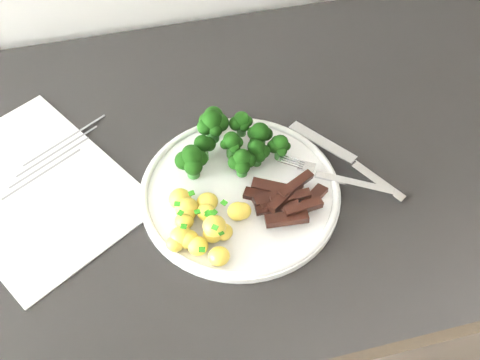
# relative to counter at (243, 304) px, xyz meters

# --- Properties ---
(counter) EXTENTS (2.40, 0.60, 0.90)m
(counter) POSITION_rel_counter_xyz_m (0.00, 0.00, 0.00)
(counter) COLOR black
(counter) RESTS_ON ground
(recipe_paper) EXTENTS (0.32, 0.35, 0.00)m
(recipe_paper) POSITION_rel_counter_xyz_m (-0.28, 0.01, 0.45)
(recipe_paper) COLOR silver
(recipe_paper) RESTS_ON counter
(plate) EXTENTS (0.25, 0.25, 0.01)m
(plate) POSITION_rel_counter_xyz_m (-0.02, -0.06, 0.46)
(plate) COLOR white
(plate) RESTS_ON counter
(broccoli) EXTENTS (0.15, 0.11, 0.06)m
(broccoli) POSITION_rel_counter_xyz_m (-0.02, -0.00, 0.49)
(broccoli) COLOR #2B6625
(broccoli) RESTS_ON plate
(potatoes) EXTENTS (0.11, 0.11, 0.04)m
(potatoes) POSITION_rel_counter_xyz_m (-0.08, -0.11, 0.47)
(potatoes) COLOR #DDCC44
(potatoes) RESTS_ON plate
(beef_strips) EXTENTS (0.11, 0.09, 0.03)m
(beef_strips) POSITION_rel_counter_xyz_m (0.03, -0.10, 0.47)
(beef_strips) COLOR black
(beef_strips) RESTS_ON plate
(fork) EXTENTS (0.13, 0.10, 0.01)m
(fork) POSITION_rel_counter_xyz_m (0.10, -0.08, 0.47)
(fork) COLOR silver
(fork) RESTS_ON plate
(knife) EXTENTS (0.11, 0.16, 0.02)m
(knife) POSITION_rel_counter_xyz_m (0.14, -0.07, 0.46)
(knife) COLOR silver
(knife) RESTS_ON plate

